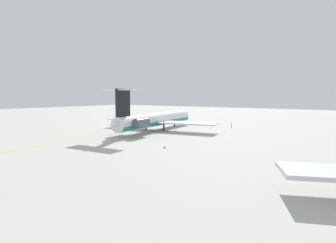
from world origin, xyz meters
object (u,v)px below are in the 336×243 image
Objects in this scene: ground_crew_near_nose at (232,124)px; safety_cone_nose at (165,147)px; main_jetliner at (155,120)px; ground_crew_near_tail at (118,120)px.

safety_cone_nose is (39.67, 1.65, -0.80)m from ground_crew_near_nose.
main_jetliner is 24.73m from ground_crew_near_tail.
ground_crew_near_tail is 3.33× the size of safety_cone_nose.
ground_crew_near_tail is (11.29, -39.28, 0.09)m from ground_crew_near_nose.
safety_cone_nose is (20.14, 17.70, -2.99)m from main_jetliner.
main_jetliner is 25.38m from ground_crew_near_nose.
main_jetliner is 74.71× the size of safety_cone_nose.
main_jetliner reaches higher than ground_crew_near_nose.
safety_cone_nose is at bearing -84.40° from ground_crew_near_tail.
safety_cone_nose is (28.38, 40.93, -0.89)m from ground_crew_near_tail.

